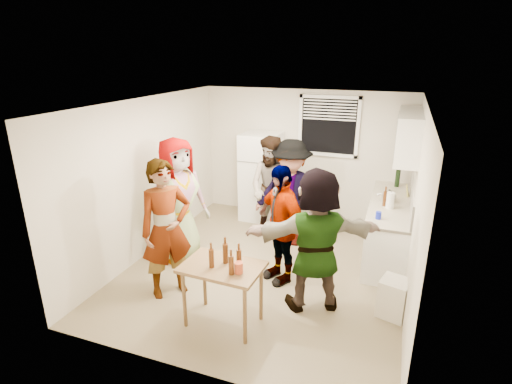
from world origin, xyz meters
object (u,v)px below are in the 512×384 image
at_px(wine_bottle, 397,187).
at_px(red_cup, 239,273).
at_px(serving_table, 224,322).
at_px(guest_back_left, 272,236).
at_px(beer_bottle_table, 226,263).
at_px(kettle, 388,201).
at_px(trash_bin, 394,298).
at_px(refrigerator, 261,177).
at_px(guest_grey, 182,258).
at_px(guest_orange, 312,305).
at_px(guest_back_right, 289,243).
at_px(blue_cup, 378,219).
at_px(guest_stripe, 171,291).
at_px(guest_black, 279,278).
at_px(beer_bottle_counter, 384,206).

xyz_separation_m(wine_bottle, red_cup, (-1.57, -3.48, -0.11)).
xyz_separation_m(serving_table, guest_back_left, (-0.19, 2.51, 0.00)).
relative_size(serving_table, beer_bottle_table, 3.82).
relative_size(kettle, trash_bin, 0.51).
distance_m(refrigerator, guest_grey, 2.29).
xyz_separation_m(wine_bottle, guest_orange, (-0.87, -2.67, -0.90)).
bearing_deg(beer_bottle_table, kettle, 55.65).
distance_m(trash_bin, guest_back_right, 2.33).
bearing_deg(guest_back_right, beer_bottle_table, -101.49).
xyz_separation_m(refrigerator, blue_cup, (2.30, -1.50, 0.05)).
xyz_separation_m(serving_table, guest_grey, (-1.31, 1.25, 0.00)).
distance_m(guest_stripe, guest_black, 1.56).
bearing_deg(serving_table, wine_bottle, 61.89).
xyz_separation_m(refrigerator, kettle, (2.40, -0.72, 0.05)).
xyz_separation_m(red_cup, guest_grey, (-1.55, 1.33, -0.79)).
xyz_separation_m(blue_cup, serving_table, (-1.61, -1.79, -0.90)).
distance_m(kettle, wine_bottle, 0.83).
distance_m(beer_bottle_counter, serving_table, 3.02).
bearing_deg(guest_orange, guest_stripe, -13.96).
distance_m(wine_bottle, guest_back_left, 2.37).
distance_m(serving_table, guest_black, 1.25).
bearing_deg(guest_stripe, guest_grey, 60.74).
bearing_deg(serving_table, beer_bottle_counter, 54.65).
relative_size(beer_bottle_table, guest_black, 0.14).
bearing_deg(guest_grey, guest_back_right, -23.83).
relative_size(refrigerator, wine_bottle, 5.26).
bearing_deg(kettle, red_cup, -112.85).
bearing_deg(trash_bin, guest_back_left, 142.27).
bearing_deg(serving_table, guest_back_right, 85.90).
distance_m(guest_black, guest_orange, 0.77).
bearing_deg(guest_orange, trash_bin, 163.22).
bearing_deg(beer_bottle_counter, guest_stripe, -142.92).
xyz_separation_m(guest_back_right, guest_black, (0.17, -1.16, 0.00)).
distance_m(kettle, beer_bottle_counter, 0.23).
bearing_deg(blue_cup, kettle, 82.68).
bearing_deg(guest_back_left, wine_bottle, 33.18).
height_order(kettle, guest_back_left, kettle).
height_order(trash_bin, guest_black, trash_bin).
relative_size(beer_bottle_counter, guest_orange, 0.12).
xyz_separation_m(guest_grey, guest_orange, (2.25, -0.53, 0.00)).
height_order(red_cup, guest_stripe, red_cup).
relative_size(wine_bottle, guest_grey, 0.16).
height_order(blue_cup, guest_back_right, blue_cup).
bearing_deg(beer_bottle_counter, trash_bin, -79.75).
bearing_deg(beer_bottle_table, guest_back_right, 86.00).
distance_m(serving_table, guest_back_left, 2.52).
xyz_separation_m(wine_bottle, guest_stripe, (-2.78, -3.04, -0.90)).
height_order(blue_cup, trash_bin, blue_cup).
relative_size(kettle, wine_bottle, 0.78).
distance_m(red_cup, guest_back_right, 2.57).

